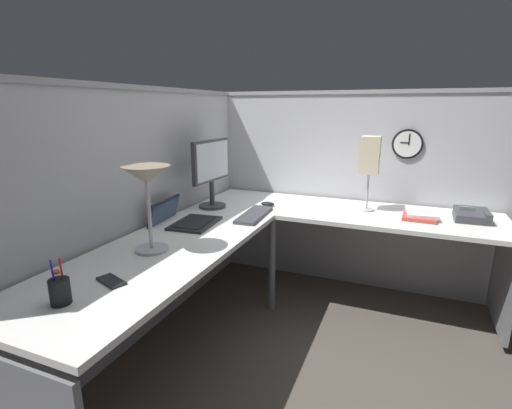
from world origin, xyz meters
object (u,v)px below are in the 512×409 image
office_phone (473,216)px  wall_clock (407,144)px  laptop (181,219)px  computer_mouse (268,204)px  keyboard (254,215)px  cell_phone (111,281)px  book_stack (420,214)px  monitor (211,168)px  desk_lamp_paper (370,157)px  desk_lamp_dome (147,182)px  pen_cup (60,291)px

office_phone → wall_clock: bearing=54.1°
laptop → computer_mouse: 0.71m
laptop → office_phone: (0.75, -1.74, 0.01)m
laptop → computer_mouse: size_ratio=3.93×
keyboard → cell_phone: (-1.15, 0.18, -0.01)m
computer_mouse → book_stack: bearing=-83.7°
book_stack → wall_clock: size_ratio=1.35×
laptop → book_stack: (0.72, -1.43, -0.00)m
keyboard → wall_clock: 1.27m
monitor → cell_phone: monitor is taller
computer_mouse → wall_clock: wall_clock is taller
cell_phone → desk_lamp_paper: desk_lamp_paper is taller
desk_lamp_dome → pen_cup: size_ratio=2.47×
keyboard → book_stack: 1.13m
desk_lamp_dome → cell_phone: (-0.37, -0.07, -0.36)m
book_stack → keyboard: bearing=111.1°
computer_mouse → pen_cup: 1.67m
desk_lamp_dome → desk_lamp_paper: bearing=-37.5°
desk_lamp_paper → keyboard: bearing=123.0°
pen_cup → desk_lamp_paper: desk_lamp_paper is taller
desk_lamp_dome → wall_clock: size_ratio=2.02×
cell_phone → monitor: bearing=28.3°
monitor → wall_clock: wall_clock is taller
desk_lamp_paper → wall_clock: bearing=-37.5°
computer_mouse → cell_phone: 1.45m
cell_phone → wall_clock: 2.25m
desk_lamp_paper → wall_clock: (0.30, -0.23, 0.07)m
keyboard → pen_cup: pen_cup is taller
pen_cup → wall_clock: 2.44m
cell_phone → desk_lamp_paper: size_ratio=0.27×
cell_phone → keyboard: bearing=10.4°
computer_mouse → desk_lamp_paper: bearing=-77.0°
computer_mouse → desk_lamp_dome: size_ratio=0.23×
office_phone → book_stack: bearing=95.0°
desk_lamp_dome → office_phone: bearing=-53.1°
computer_mouse → pen_cup: bearing=172.4°
computer_mouse → office_phone: bearing=-84.0°
office_phone → desk_lamp_paper: 0.76m
monitor → computer_mouse: (0.18, -0.37, -0.28)m
computer_mouse → office_phone: office_phone is taller
laptop → book_stack: bearing=-63.1°
pen_cup → office_phone: (1.80, -1.59, -0.02)m
cell_phone → office_phone: bearing=-24.9°
keyboard → desk_lamp_paper: size_ratio=0.81×
monitor → pen_cup: 1.50m
book_stack → wall_clock: wall_clock is taller
desk_lamp_dome → monitor: bearing=8.1°
desk_lamp_paper → desk_lamp_dome: bearing=142.5°
keyboard → desk_lamp_dome: 0.89m
laptop → pen_cup: bearing=-172.1°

